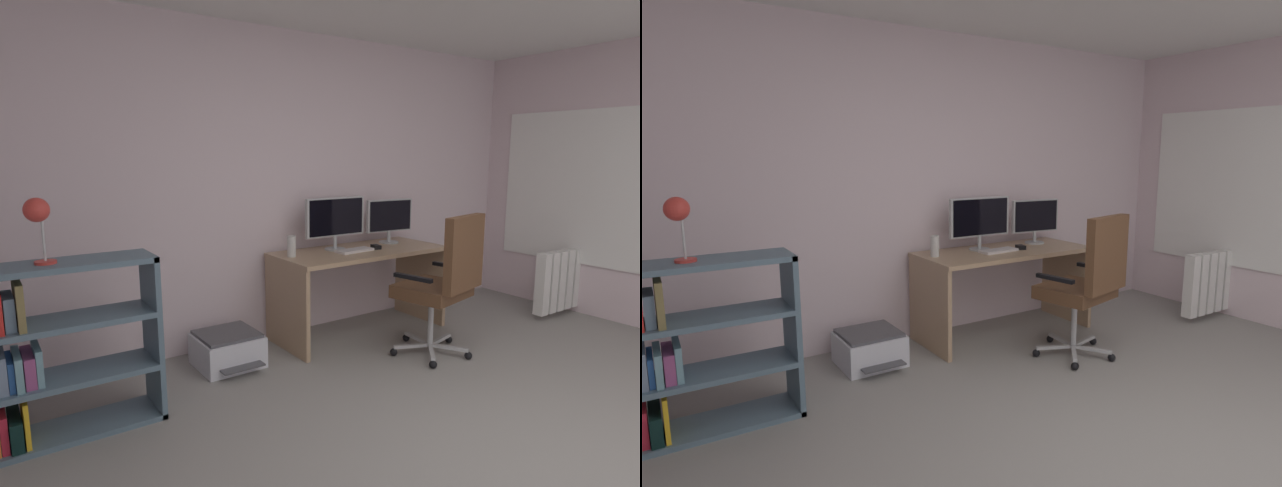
{
  "view_description": "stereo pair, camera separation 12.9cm",
  "coord_description": "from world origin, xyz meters",
  "views": [
    {
      "loc": [
        -2.25,
        -0.99,
        1.57
      ],
      "look_at": [
        -0.11,
        2.11,
        0.91
      ],
      "focal_mm": 28.86,
      "sensor_mm": 36.0,
      "label": 1
    },
    {
      "loc": [
        -2.14,
        -1.06,
        1.57
      ],
      "look_at": [
        -0.11,
        2.11,
        0.91
      ],
      "focal_mm": 28.86,
      "sensor_mm": 36.0,
      "label": 2
    }
  ],
  "objects": [
    {
      "name": "desk",
      "position": [
        0.51,
        2.41,
        0.55
      ],
      "size": [
        1.52,
        0.66,
        0.75
      ],
      "color": "tan",
      "rests_on": "ground"
    },
    {
      "name": "window_pane",
      "position": [
        2.68,
        1.68,
        1.24
      ],
      "size": [
        0.01,
        1.57,
        1.4
      ],
      "primitive_type": "cube",
      "color": "white"
    },
    {
      "name": "keyboard",
      "position": [
        0.41,
        2.36,
        0.76
      ],
      "size": [
        0.35,
        0.16,
        0.02
      ],
      "primitive_type": "cube",
      "rotation": [
        0.0,
        0.0,
        0.08
      ],
      "color": "silver",
      "rests_on": "desk"
    },
    {
      "name": "desk_lamp",
      "position": [
        -1.96,
        2.03,
        1.25
      ],
      "size": [
        0.14,
        0.13,
        0.35
      ],
      "color": "#D13B34",
      "rests_on": "bookshelf"
    },
    {
      "name": "bookshelf",
      "position": [
        -1.95,
        2.03,
        0.49
      ],
      "size": [
        0.92,
        0.33,
        0.99
      ],
      "color": "slate",
      "rests_on": "ground"
    },
    {
      "name": "window_frame",
      "position": [
        2.68,
        1.68,
        1.24
      ],
      "size": [
        0.02,
        1.65,
        1.48
      ],
      "primitive_type": "cube",
      "color": "white"
    },
    {
      "name": "radiator",
      "position": [
        2.59,
        1.68,
        0.35
      ],
      "size": [
        1.02,
        0.1,
        0.59
      ],
      "color": "white",
      "rests_on": "ground"
    },
    {
      "name": "monitor_secondary",
      "position": [
        0.95,
        2.52,
        0.99
      ],
      "size": [
        0.49,
        0.18,
        0.4
      ],
      "color": "#B2B5B7",
      "rests_on": "desk"
    },
    {
      "name": "office_chair",
      "position": [
        0.69,
        1.61,
        0.62
      ],
      "size": [
        0.65,
        0.66,
        1.12
      ],
      "color": "#B7BABC",
      "rests_on": "ground"
    },
    {
      "name": "printer",
      "position": [
        -0.75,
        2.4,
        0.13
      ],
      "size": [
        0.45,
        0.52,
        0.26
      ],
      "color": "silver",
      "rests_on": "ground"
    },
    {
      "name": "monitor_main",
      "position": [
        0.33,
        2.52,
        1.02
      ],
      "size": [
        0.59,
        0.18,
        0.45
      ],
      "color": "#B2B5B7",
      "rests_on": "desk"
    },
    {
      "name": "computer_mouse",
      "position": [
        0.65,
        2.36,
        0.77
      ],
      "size": [
        0.08,
        0.11,
        0.03
      ],
      "primitive_type": "cube",
      "rotation": [
        0.0,
        0.0,
        -0.25
      ],
      "color": "black",
      "rests_on": "desk"
    },
    {
      "name": "wall_back",
      "position": [
        0.0,
        2.84,
        1.28
      ],
      "size": [
        5.37,
        0.1,
        2.57
      ],
      "primitive_type": "cube",
      "color": "silver",
      "rests_on": "ground"
    },
    {
      "name": "desktop_speaker",
      "position": [
        -0.14,
        2.48,
        0.83
      ],
      "size": [
        0.07,
        0.07,
        0.17
      ],
      "primitive_type": "cylinder",
      "color": "silver",
      "rests_on": "desk"
    }
  ]
}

